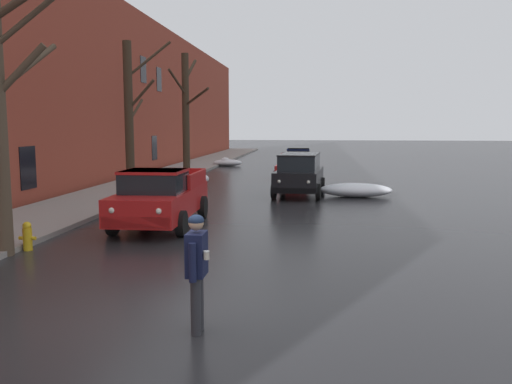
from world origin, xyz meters
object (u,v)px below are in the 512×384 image
Objects in this scene: pickup_truck_red_approaching_near_lane at (160,197)px; sedan_red_parked_kerbside_mid at (293,166)px; bare_tree_second_along_sidewalk at (130,120)px; bare_tree_mid_block at (186,113)px; bare_tree_at_the_corner at (1,95)px; sedan_darkblue_parked_far_down_block at (298,159)px; pedestrian_with_coffee at (197,264)px; fire_hydrant at (27,236)px; suv_black_parked_kerbside_close at (299,173)px.

sedan_red_parked_kerbside_mid is (3.38, 14.71, -0.13)m from pickup_truck_red_approaching_near_lane.
bare_tree_mid_block is (-0.01, 9.21, 0.48)m from bare_tree_second_along_sidewalk.
sedan_red_parked_kerbside_mid is at bearing 72.55° from bare_tree_at_the_corner.
pickup_truck_red_approaching_near_lane is 1.23× the size of sedan_darkblue_parked_far_down_block.
sedan_darkblue_parked_far_down_block is (0.07, 6.34, -0.00)m from sedan_red_parked_kerbside_mid.
pedestrian_with_coffee is (5.39, -4.13, -2.67)m from bare_tree_at_the_corner.
bare_tree_second_along_sidewalk is (-0.08, 8.74, -0.48)m from bare_tree_at_the_corner.
sedan_red_parked_kerbside_mid is 22.76m from pedestrian_with_coffee.
pickup_truck_red_approaching_near_lane is at bearing 57.72° from bare_tree_at_the_corner.
pickup_truck_red_approaching_near_lane is at bearing 109.93° from pedestrian_with_coffee.
bare_tree_at_the_corner is 5.43m from pickup_truck_red_approaching_near_lane.
bare_tree_at_the_corner is 25.83m from sedan_darkblue_parked_far_down_block.
sedan_red_parked_kerbside_mid is 18.98m from fire_hydrant.
suv_black_parked_kerbside_close is at bearing -44.49° from bare_tree_mid_block.
pickup_truck_red_approaching_near_lane is 21.33m from sedan_darkblue_parked_far_down_block.
bare_tree_mid_block is at bearing 90.77° from fire_hydrant.
sedan_red_parked_kerbside_mid is at bearing 77.06° from pickup_truck_red_approaching_near_lane.
bare_tree_mid_block reaches higher than fire_hydrant.
sedan_red_parked_kerbside_mid is at bearing 59.02° from bare_tree_second_along_sidewalk.
suv_black_parked_kerbside_close is at bearing 86.27° from pedestrian_with_coffee.
pedestrian_with_coffee is at bearing -76.04° from bare_tree_mid_block.
sedan_darkblue_parked_far_down_block is at bearing 49.40° from bare_tree_mid_block.
suv_black_parked_kerbside_close is at bearing 60.33° from fire_hydrant.
sedan_darkblue_parked_far_down_block is at bearing 80.69° from pickup_truck_red_approaching_near_lane.
pickup_truck_red_approaching_near_lane is 8.59m from suv_black_parked_kerbside_close.
pickup_truck_red_approaching_near_lane is (2.56, -4.82, -2.34)m from bare_tree_second_along_sidewalk.
pickup_truck_red_approaching_near_lane is at bearing -62.03° from bare_tree_second_along_sidewalk.
bare_tree_at_the_corner is 8.75m from bare_tree_second_along_sidewalk.
pedestrian_with_coffee is at bearing -91.16° from sedan_red_parked_kerbside_mid.
sedan_darkblue_parked_far_down_block is 29.10m from pedestrian_with_coffee.
pickup_truck_red_approaching_near_lane reaches higher than fire_hydrant.
bare_tree_mid_block reaches higher than pickup_truck_red_approaching_near_lane.
suv_black_parked_kerbside_close reaches higher than sedan_darkblue_parked_far_down_block.
pedestrian_with_coffee is 2.48× the size of fire_hydrant.
suv_black_parked_kerbside_close reaches higher than fire_hydrant.
pedestrian_with_coffee is 7.06m from fire_hydrant.
bare_tree_second_along_sidewalk is 17.48m from sedan_darkblue_parked_far_down_block.
sedan_red_parked_kerbside_mid is (5.85, 18.62, -2.95)m from bare_tree_at_the_corner.
bare_tree_mid_block is 1.58× the size of sedan_red_parked_kerbside_mid.
bare_tree_at_the_corner is 3.39m from fire_hydrant.
sedan_darkblue_parked_far_down_block is at bearing 76.65° from bare_tree_at_the_corner.
bare_tree_second_along_sidewalk is at bearing 117.97° from pickup_truck_red_approaching_near_lane.
sedan_red_parked_kerbside_mid reaches higher than fire_hydrant.
fire_hydrant is (-5.79, -24.43, -0.40)m from sedan_darkblue_parked_far_down_block.
fire_hydrant is (-5.71, -18.09, -0.40)m from sedan_red_parked_kerbside_mid.
pedestrian_with_coffee is at bearing -41.58° from fire_hydrant.
sedan_darkblue_parked_far_down_block is at bearing 69.68° from bare_tree_second_along_sidewalk.
bare_tree_mid_block is 14.54m from pickup_truck_red_approaching_near_lane.
bare_tree_mid_block reaches higher than pedestrian_with_coffee.
bare_tree_at_the_corner reaches higher than bare_tree_mid_block.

